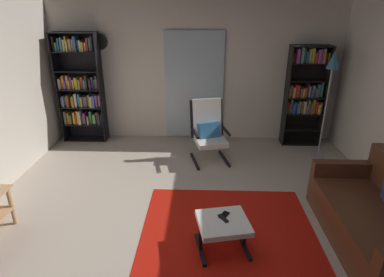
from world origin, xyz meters
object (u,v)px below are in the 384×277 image
at_px(lounge_armchair, 209,129).
at_px(floor_lamp_by_shelf, 332,72).
at_px(leather_sofa, 383,221).
at_px(wall_clock, 100,42).
at_px(ottoman, 223,226).
at_px(bookshelf_near_sofa, 305,90).
at_px(cell_phone, 224,215).
at_px(bookshelf_near_tv, 81,89).
at_px(tv_remote, 223,218).

relative_size(lounge_armchair, floor_lamp_by_shelf, 0.57).
bearing_deg(leather_sofa, wall_clock, 141.57).
height_order(ottoman, wall_clock, wall_clock).
distance_m(bookshelf_near_sofa, cell_phone, 3.38).
bearing_deg(leather_sofa, floor_lamp_by_shelf, 87.67).
distance_m(leather_sofa, wall_clock, 5.13).
xyz_separation_m(bookshelf_near_tv, cell_phone, (2.53, -2.94, -0.64)).
relative_size(leather_sofa, floor_lamp_by_shelf, 0.99).
xyz_separation_m(cell_phone, floor_lamp_by_shelf, (1.79, 2.31, 1.11)).
distance_m(floor_lamp_by_shelf, wall_clock, 4.01).
xyz_separation_m(leather_sofa, cell_phone, (-1.70, -0.05, 0.07)).
bearing_deg(lounge_armchair, leather_sofa, -48.68).
height_order(leather_sofa, ottoman, leather_sofa).
relative_size(bookshelf_near_tv, ottoman, 3.36).
height_order(lounge_armchair, cell_phone, lounge_armchair).
bearing_deg(lounge_armchair, tv_remote, -86.71).
distance_m(leather_sofa, floor_lamp_by_shelf, 2.55).
distance_m(ottoman, floor_lamp_by_shelf, 3.23).
xyz_separation_m(bookshelf_near_tv, lounge_armchair, (2.39, -0.79, -0.48)).
bearing_deg(floor_lamp_by_shelf, leather_sofa, -92.33).
relative_size(bookshelf_near_tv, floor_lamp_by_shelf, 1.13).
relative_size(bookshelf_near_sofa, tv_remote, 12.69).
relative_size(bookshelf_near_sofa, ottoman, 3.02).
height_order(bookshelf_near_tv, leather_sofa, bookshelf_near_tv).
bearing_deg(bookshelf_near_sofa, floor_lamp_by_shelf, -72.03).
bearing_deg(bookshelf_near_tv, floor_lamp_by_shelf, -8.25).
bearing_deg(wall_clock, bookshelf_near_tv, -159.89).
xyz_separation_m(lounge_armchair, cell_phone, (0.14, -2.15, -0.16)).
relative_size(lounge_armchair, tv_remote, 7.10).
bearing_deg(ottoman, bookshelf_near_sofa, 61.54).
height_order(lounge_armchair, ottoman, lounge_armchair).
xyz_separation_m(cell_phone, wall_clock, (-2.13, 3.09, 1.48)).
bearing_deg(bookshelf_near_tv, ottoman, -50.26).
distance_m(leather_sofa, cell_phone, 1.70).
bearing_deg(leather_sofa, cell_phone, -178.33).
height_order(bookshelf_near_tv, floor_lamp_by_shelf, bookshelf_near_tv).
distance_m(bookshelf_near_tv, cell_phone, 3.93).
xyz_separation_m(leather_sofa, floor_lamp_by_shelf, (0.09, 2.26, 1.18)).
height_order(bookshelf_near_tv, bookshelf_near_sofa, bookshelf_near_tv).
bearing_deg(ottoman, leather_sofa, 4.57).
bearing_deg(bookshelf_near_tv, bookshelf_near_sofa, -0.57).
bearing_deg(floor_lamp_by_shelf, ottoman, -127.00).
distance_m(bookshelf_near_tv, leather_sofa, 5.17).
bearing_deg(bookshelf_near_sofa, leather_sofa, -88.03).
bearing_deg(bookshelf_near_sofa, lounge_armchair, -156.77).
distance_m(bookshelf_near_tv, floor_lamp_by_shelf, 4.40).
distance_m(cell_phone, wall_clock, 4.03).
bearing_deg(leather_sofa, bookshelf_near_tv, 145.68).
bearing_deg(cell_phone, bookshelf_near_tv, 161.15).
height_order(bookshelf_near_sofa, leather_sofa, bookshelf_near_sofa).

